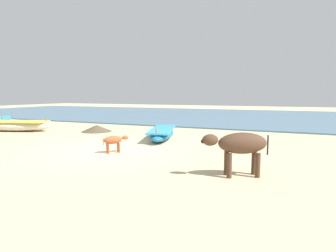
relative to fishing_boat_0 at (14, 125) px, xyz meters
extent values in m
plane|color=#CCB789|center=(7.62, -2.21, -0.30)|extent=(80.00, 80.00, 0.00)
cube|color=slate|center=(7.62, 14.89, -0.26)|extent=(60.00, 20.00, 0.08)
ellipsoid|color=beige|center=(0.00, 0.00, -0.02)|extent=(4.12, 2.24, 0.55)
cube|color=#EAD84C|center=(0.00, 0.00, 0.21)|extent=(3.66, 2.08, 0.07)
cube|color=olive|center=(0.28, 0.09, 0.13)|extent=(0.40, 0.96, 0.04)
cylinder|color=olive|center=(1.74, 0.53, 0.35)|extent=(0.06, 0.06, 0.20)
ellipsoid|color=#338C66|center=(-4.00, 2.31, -0.07)|extent=(3.25, 2.74, 0.46)
cube|color=#3399BF|center=(-4.00, 2.31, 0.12)|extent=(2.92, 2.49, 0.07)
cube|color=olive|center=(-3.80, 2.16, 0.05)|extent=(0.57, 0.71, 0.04)
cylinder|color=olive|center=(-2.76, 1.40, 0.26)|extent=(0.06, 0.06, 0.20)
ellipsoid|color=#1E669E|center=(8.29, 0.77, -0.08)|extent=(1.95, 3.73, 0.45)
cube|color=#3399BF|center=(8.29, 0.77, 0.11)|extent=(1.80, 3.31, 0.07)
cube|color=olive|center=(8.37, 0.51, 0.05)|extent=(0.78, 0.35, 0.04)
cylinder|color=olive|center=(8.79, -0.82, 0.25)|extent=(0.06, 0.06, 0.20)
ellipsoid|color=#4C3323|center=(12.41, -3.67, 0.50)|extent=(1.25, 0.94, 0.51)
ellipsoid|color=#4C3323|center=(11.73, -4.02, 0.58)|extent=(0.44, 0.38, 0.27)
sphere|color=#2D2119|center=(11.58, -4.10, 0.55)|extent=(0.14, 0.14, 0.11)
cylinder|color=#4C3323|center=(12.17, -3.94, -0.01)|extent=(0.12, 0.12, 0.58)
cylinder|color=#4C3323|center=(12.05, -3.71, -0.01)|extent=(0.12, 0.12, 0.58)
cylinder|color=#4C3323|center=(12.77, -3.63, -0.01)|extent=(0.12, 0.12, 0.58)
cylinder|color=#4C3323|center=(12.66, -3.40, -0.01)|extent=(0.12, 0.12, 0.58)
cylinder|color=#2D2119|center=(12.96, -3.39, 0.44)|extent=(0.04, 0.04, 0.48)
ellipsoid|color=#9E4C28|center=(8.04, -2.61, 0.13)|extent=(0.59, 0.66, 0.28)
ellipsoid|color=#9E4C28|center=(8.30, -2.27, 0.18)|extent=(0.23, 0.24, 0.15)
sphere|color=#2D2119|center=(8.36, -2.20, 0.16)|extent=(0.08, 0.08, 0.06)
cylinder|color=#9E4C28|center=(8.10, -2.42, -0.14)|extent=(0.06, 0.06, 0.32)
cylinder|color=#9E4C28|center=(8.21, -2.50, -0.14)|extent=(0.06, 0.06, 0.32)
cylinder|color=#9E4C28|center=(7.88, -2.71, -0.14)|extent=(0.06, 0.06, 0.32)
cylinder|color=#9E4C28|center=(7.99, -2.79, -0.14)|extent=(0.06, 0.06, 0.32)
cylinder|color=#2D2119|center=(7.84, -2.87, 0.11)|extent=(0.02, 0.02, 0.26)
cone|color=brown|center=(4.15, 1.58, -0.13)|extent=(1.90, 1.90, 0.35)
camera|label=1|loc=(13.41, -10.38, 1.64)|focal=30.20mm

